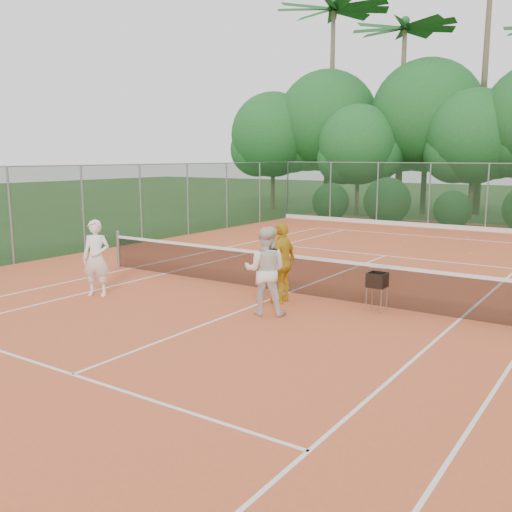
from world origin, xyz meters
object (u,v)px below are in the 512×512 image
at_px(player_white, 96,258).
at_px(ball_hopper, 377,281).
at_px(player_center_grp, 265,270).
at_px(player_yellow, 282,263).

relative_size(player_white, ball_hopper, 2.15).
distance_m(player_white, ball_hopper, 6.55).
xyz_separation_m(player_white, player_center_grp, (4.22, 0.89, 0.03)).
distance_m(player_white, player_yellow, 4.43).
xyz_separation_m(player_center_grp, player_yellow, (-0.24, 1.07, -0.03)).
bearing_deg(player_white, player_center_grp, -13.98).
height_order(player_center_grp, player_yellow, player_center_grp).
bearing_deg(player_yellow, ball_hopper, 98.21).
height_order(player_center_grp, ball_hopper, player_center_grp).
relative_size(player_white, player_yellow, 1.00).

